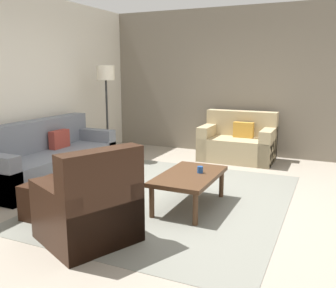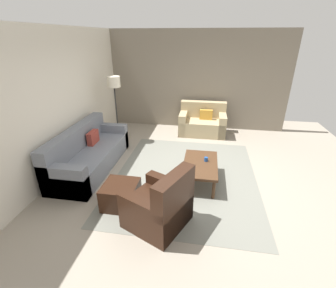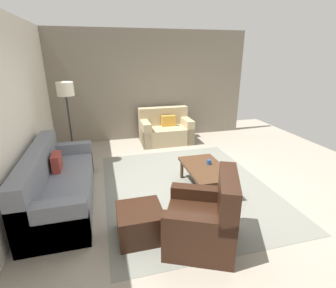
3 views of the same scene
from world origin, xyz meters
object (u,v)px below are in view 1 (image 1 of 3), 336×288
(couch_main, at_px, (45,160))
(couch_loveseat, at_px, (238,143))
(armchair_leather, at_px, (91,212))
(lamp_standing, at_px, (106,82))
(ottoman, at_px, (55,200))
(coffee_table, at_px, (189,178))
(cup, at_px, (200,170))

(couch_main, height_order, couch_loveseat, same)
(armchair_leather, xyz_separation_m, lamp_standing, (2.92, 1.74, 1.10))
(armchair_leather, xyz_separation_m, ottoman, (0.35, 0.75, -0.11))
(couch_loveseat, distance_m, coffee_table, 2.62)
(couch_main, xyz_separation_m, armchair_leather, (-1.45, -1.89, 0.01))
(lamp_standing, bearing_deg, cup, -123.48)
(couch_main, distance_m, lamp_standing, 1.85)
(couch_loveseat, height_order, armchair_leather, armchair_leather)
(couch_main, xyz_separation_m, couch_loveseat, (2.43, -2.36, 0.00))
(ottoman, bearing_deg, coffee_table, -54.13)
(couch_loveseat, height_order, ottoman, couch_loveseat)
(lamp_standing, bearing_deg, ottoman, -159.02)
(armchair_leather, height_order, cup, armchair_leather)
(armchair_leather, distance_m, cup, 1.50)
(coffee_table, bearing_deg, lamp_standing, 53.71)
(couch_loveseat, height_order, coffee_table, couch_loveseat)
(couch_loveseat, relative_size, ottoman, 2.33)
(armchair_leather, relative_size, coffee_table, 0.96)
(couch_loveseat, bearing_deg, armchair_leather, 173.03)
(ottoman, height_order, lamp_standing, lamp_standing)
(couch_loveseat, height_order, cup, couch_loveseat)
(cup, bearing_deg, couch_loveseat, 3.24)
(lamp_standing, bearing_deg, couch_main, 174.29)
(armchair_leather, bearing_deg, ottoman, 65.25)
(couch_main, height_order, coffee_table, couch_main)
(armchair_leather, bearing_deg, couch_loveseat, -6.97)
(coffee_table, bearing_deg, couch_main, 85.60)
(armchair_leather, height_order, coffee_table, armchair_leather)
(ottoman, distance_m, lamp_standing, 3.01)
(couch_main, bearing_deg, cup, -91.97)
(couch_main, height_order, lamp_standing, lamp_standing)
(couch_loveseat, xyz_separation_m, coffee_table, (-2.62, -0.04, 0.06))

